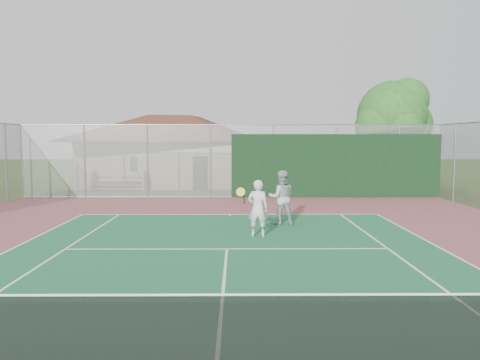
# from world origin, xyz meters

# --- Properties ---
(tennis_net) EXTENTS (11.85, 0.08, 1.10)m
(tennis_net) POSITION_xyz_m (0.00, 0.00, 0.51)
(tennis_net) COLOR gray
(tennis_net) RESTS_ON ground
(back_fence) EXTENTS (20.08, 0.11, 3.53)m
(back_fence) POSITION_xyz_m (2.11, 16.98, 1.67)
(back_fence) COLOR gray
(back_fence) RESTS_ON ground
(clubhouse) EXTENTS (11.94, 8.14, 5.06)m
(clubhouse) POSITION_xyz_m (-3.56, 24.15, 2.57)
(clubhouse) COLOR tan
(clubhouse) RESTS_ON ground
(bleachers) EXTENTS (3.04, 1.86, 1.11)m
(bleachers) POSITION_xyz_m (-6.19, 20.54, 0.59)
(bleachers) COLOR #B42D29
(bleachers) RESTS_ON ground
(tree) EXTENTS (4.28, 4.06, 5.97)m
(tree) POSITION_xyz_m (8.53, 19.40, 3.93)
(tree) COLOR #372214
(tree) RESTS_ON ground
(player_white_front) EXTENTS (0.99, 0.69, 1.64)m
(player_white_front) POSITION_xyz_m (0.85, 7.97, 0.83)
(player_white_front) COLOR silver
(player_white_front) RESTS_ON ground
(player_grey_back) EXTENTS (0.90, 0.72, 1.78)m
(player_grey_back) POSITION_xyz_m (1.71, 9.85, 0.89)
(player_grey_back) COLOR #ACAFB1
(player_grey_back) RESTS_ON ground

